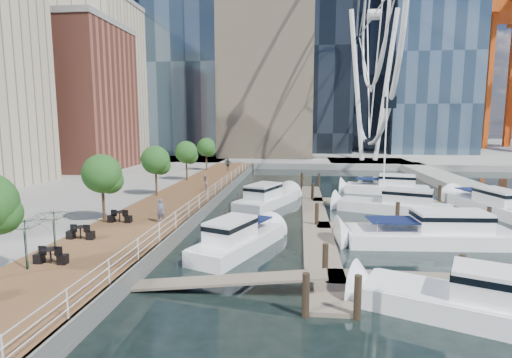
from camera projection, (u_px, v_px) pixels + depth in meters
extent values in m
plane|color=black|center=(267.00, 263.00, 21.96)|extent=(520.00, 520.00, 0.00)
cube|color=brown|center=(185.00, 199.00, 37.63)|extent=(6.00, 60.00, 1.00)
cube|color=#595954|center=(216.00, 200.00, 37.30)|extent=(0.25, 60.00, 1.00)
cube|color=gray|center=(294.00, 147.00, 122.31)|extent=(200.00, 114.00, 1.00)
cube|color=gray|center=(485.00, 196.00, 39.43)|extent=(4.00, 60.00, 1.00)
cube|color=gray|center=(368.00, 163.00, 71.58)|extent=(14.00, 12.00, 1.00)
cube|color=#6D6051|center=(315.00, 219.00, 31.47)|extent=(2.00, 32.00, 0.20)
cube|color=#6D6051|center=(452.00, 282.00, 19.01)|extent=(12.00, 2.00, 0.20)
cube|color=#6D6051|center=(400.00, 228.00, 28.86)|extent=(12.00, 2.00, 0.20)
cube|color=#6D6051|center=(375.00, 201.00, 38.70)|extent=(12.00, 2.00, 0.20)
cube|color=brown|center=(78.00, 99.00, 57.13)|extent=(12.00, 14.00, 20.00)
cube|color=#BCAD8E|center=(94.00, 83.00, 72.98)|extent=(14.00, 16.00, 28.00)
cylinder|color=white|center=(357.00, 87.00, 69.98)|extent=(0.80, 0.80, 26.00)
cylinder|color=white|center=(386.00, 86.00, 69.44)|extent=(0.80, 0.80, 26.00)
torus|color=white|center=(374.00, 15.00, 68.04)|extent=(0.70, 44.70, 44.70)
cylinder|color=#3F2B1C|center=(104.00, 204.00, 26.82)|extent=(0.20, 0.20, 2.40)
sphere|color=#265B1E|center=(102.00, 174.00, 26.53)|extent=(2.60, 2.60, 2.60)
cylinder|color=#3F2B1C|center=(156.00, 183.00, 36.67)|extent=(0.20, 0.20, 2.40)
sphere|color=#265B1E|center=(155.00, 160.00, 36.37)|extent=(2.60, 2.60, 2.60)
cylinder|color=#3F2B1C|center=(187.00, 170.00, 46.51)|extent=(0.20, 0.20, 2.40)
sphere|color=#265B1E|center=(186.00, 152.00, 46.22)|extent=(2.60, 2.60, 2.60)
cylinder|color=#3F2B1C|center=(206.00, 162.00, 56.35)|extent=(0.20, 0.20, 2.40)
sphere|color=#265B1E|center=(206.00, 147.00, 56.06)|extent=(2.60, 2.60, 2.60)
imported|color=#53596E|center=(161.00, 211.00, 26.81)|extent=(0.64, 0.49, 1.59)
imported|color=gray|center=(205.00, 183.00, 39.37)|extent=(0.61, 0.77, 1.52)
imported|color=#31383D|center=(228.00, 164.00, 55.57)|extent=(1.13, 0.53, 1.89)
imported|color=#0D311C|center=(25.00, 244.00, 18.05)|extent=(3.34, 3.37, 2.40)
imported|color=black|center=(54.00, 233.00, 19.91)|extent=(3.43, 3.46, 2.36)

